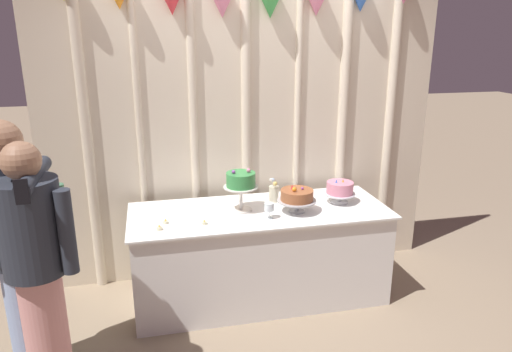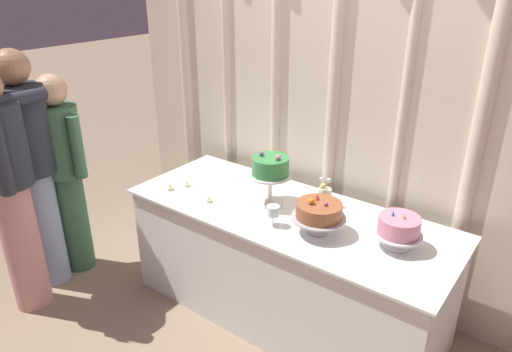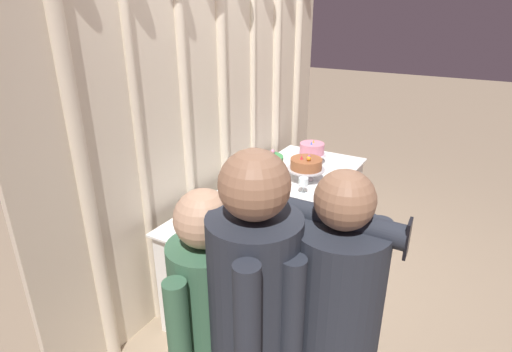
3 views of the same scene
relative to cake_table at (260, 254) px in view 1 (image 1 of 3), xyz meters
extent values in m
plane|color=gray|center=(0.00, -0.10, -0.39)|extent=(24.00, 24.00, 0.00)
cube|color=beige|center=(0.00, 0.54, 1.01)|extent=(3.47, 0.04, 2.81)
cylinder|color=beige|center=(-1.32, 0.51, 1.01)|extent=(0.09, 0.09, 2.81)
cylinder|color=beige|center=(-0.90, 0.51, 1.01)|extent=(0.06, 0.06, 2.81)
cylinder|color=beige|center=(-0.45, 0.51, 1.01)|extent=(0.07, 0.07, 2.81)
cylinder|color=beige|center=(0.00, 0.51, 1.01)|extent=(0.08, 0.08, 2.81)
cylinder|color=beige|center=(0.46, 0.51, 1.01)|extent=(0.06, 0.06, 2.81)
cylinder|color=beige|center=(0.89, 0.51, 1.01)|extent=(0.09, 0.09, 2.81)
cylinder|color=beige|center=(1.36, 0.51, 1.01)|extent=(0.09, 0.09, 2.81)
cone|color=#DB333D|center=(-0.59, 0.48, 1.97)|extent=(0.18, 0.18, 0.19)
cone|color=pink|center=(-0.20, 0.48, 1.95)|extent=(0.18, 0.18, 0.19)
cone|color=green|center=(0.20, 0.48, 1.95)|extent=(0.18, 0.18, 0.19)
cone|color=pink|center=(0.59, 0.48, 1.97)|extent=(0.18, 0.18, 0.19)
cone|color=blue|center=(0.98, 0.48, 2.01)|extent=(0.18, 0.18, 0.19)
cube|color=white|center=(0.00, 0.00, -0.01)|extent=(2.02, 0.75, 0.76)
cube|color=white|center=(0.00, 0.00, 0.38)|extent=(2.07, 0.80, 0.01)
cylinder|color=silver|center=(-0.15, 0.02, 0.39)|extent=(0.17, 0.17, 0.01)
cylinder|color=silver|center=(-0.15, 0.02, 0.49)|extent=(0.03, 0.03, 0.18)
cylinder|color=silver|center=(-0.15, 0.02, 0.59)|extent=(0.28, 0.28, 0.01)
cylinder|color=#388E47|center=(-0.15, 0.02, 0.65)|extent=(0.23, 0.23, 0.11)
sphere|color=pink|center=(-0.09, 0.01, 0.72)|extent=(0.03, 0.03, 0.03)
sphere|color=purple|center=(-0.21, 0.01, 0.72)|extent=(0.03, 0.03, 0.03)
cylinder|color=#B2B2B7|center=(0.28, -0.11, 0.39)|extent=(0.12, 0.12, 0.01)
cylinder|color=#B2B2B7|center=(0.28, -0.11, 0.44)|extent=(0.03, 0.03, 0.08)
cylinder|color=#B2B2B7|center=(0.28, -0.11, 0.48)|extent=(0.31, 0.31, 0.01)
cylinder|color=#995633|center=(0.28, -0.11, 0.53)|extent=(0.26, 0.26, 0.08)
sphere|color=purple|center=(0.32, -0.11, 0.58)|extent=(0.02, 0.02, 0.02)
cone|color=#DB333D|center=(0.24, -0.08, 0.59)|extent=(0.03, 0.03, 0.04)
sphere|color=orange|center=(0.24, -0.14, 0.59)|extent=(0.04, 0.04, 0.04)
cylinder|color=silver|center=(0.69, 0.02, 0.39)|extent=(0.15, 0.15, 0.01)
cylinder|color=silver|center=(0.69, 0.02, 0.43)|extent=(0.03, 0.03, 0.06)
cylinder|color=silver|center=(0.69, 0.02, 0.47)|extent=(0.26, 0.26, 0.01)
cylinder|color=pink|center=(0.69, 0.02, 0.52)|extent=(0.22, 0.22, 0.10)
cone|color=orange|center=(0.71, 0.02, 0.58)|extent=(0.02, 0.02, 0.03)
cone|color=blue|center=(0.65, 0.01, 0.58)|extent=(0.02, 0.02, 0.03)
cylinder|color=silver|center=(0.03, -0.19, 0.39)|extent=(0.06, 0.06, 0.00)
cylinder|color=silver|center=(0.03, -0.19, 0.42)|extent=(0.01, 0.01, 0.06)
cylinder|color=silver|center=(0.03, -0.19, 0.48)|extent=(0.08, 0.08, 0.06)
cylinder|color=beige|center=(0.16, 0.17, 0.46)|extent=(0.08, 0.08, 0.13)
sphere|color=#E5C666|center=(0.16, 0.14, 0.56)|extent=(0.04, 0.04, 0.04)
sphere|color=silver|center=(0.16, 0.21, 0.57)|extent=(0.03, 0.03, 0.03)
sphere|color=white|center=(0.13, 0.17, 0.58)|extent=(0.02, 0.02, 0.02)
cylinder|color=beige|center=(-0.80, -0.23, 0.40)|extent=(0.04, 0.04, 0.02)
sphere|color=#F9CC4C|center=(-0.80, -0.23, 0.42)|extent=(0.01, 0.01, 0.01)
cylinder|color=beige|center=(-0.75, -0.11, 0.40)|extent=(0.04, 0.04, 0.02)
sphere|color=#F9CC4C|center=(-0.75, -0.11, 0.42)|extent=(0.01, 0.01, 0.01)
cylinder|color=beige|center=(-0.47, -0.20, 0.40)|extent=(0.04, 0.04, 0.02)
sphere|color=#F9CC4C|center=(-0.47, -0.20, 0.42)|extent=(0.01, 0.01, 0.01)
cylinder|color=#3D6B4C|center=(-1.59, -0.50, 0.00)|extent=(0.22, 0.22, 0.79)
cylinder|color=#3D6B4C|center=(-1.59, -0.50, 0.65)|extent=(0.31, 0.31, 0.50)
sphere|color=tan|center=(-1.59, -0.50, 1.01)|extent=(0.22, 0.22, 0.22)
cube|color=#334284|center=(-1.59, -0.64, 0.68)|extent=(0.04, 0.01, 0.32)
cylinder|color=#3D6B4C|center=(-1.40, -0.49, 0.64)|extent=(0.08, 0.08, 0.44)
cylinder|color=#93ADD6|center=(-1.60, -0.72, 0.05)|extent=(0.31, 0.31, 0.88)
cylinder|color=#282D38|center=(-1.60, -0.72, 0.78)|extent=(0.43, 0.43, 0.60)
sphere|color=#A37556|center=(-1.60, -0.72, 1.20)|extent=(0.23, 0.23, 0.23)
cube|color=#334284|center=(-1.60, -0.87, 0.81)|extent=(0.04, 0.02, 0.38)
cylinder|color=#282D38|center=(-1.42, -0.90, 1.04)|extent=(0.08, 0.53, 0.08)
cube|color=black|center=(-1.42, -1.17, 1.04)|extent=(0.06, 0.01, 0.12)
cylinder|color=#D6938E|center=(-1.46, -0.97, 0.07)|extent=(0.31, 0.31, 0.91)
cylinder|color=#282D38|center=(-1.46, -0.97, 0.78)|extent=(0.43, 0.43, 0.52)
sphere|color=#A37556|center=(-1.46, -0.97, 1.14)|extent=(0.20, 0.20, 0.20)
cube|color=#664C84|center=(-1.46, -1.11, 0.81)|extent=(0.04, 0.02, 0.33)
cylinder|color=#282D38|center=(-1.27, -1.05, 0.77)|extent=(0.08, 0.08, 0.46)
camera|label=1|loc=(-0.81, -3.44, 1.76)|focal=33.05mm
camera|label=2|loc=(1.37, -2.15, 1.76)|focal=32.83mm
camera|label=3|loc=(-2.60, -1.31, 1.71)|focal=28.63mm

